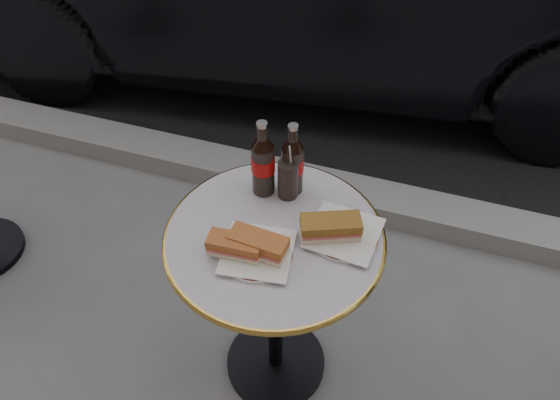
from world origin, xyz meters
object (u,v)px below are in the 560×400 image
(bistro_table, at_px, (275,309))
(plate_left, at_px, (258,253))
(plate_right, at_px, (344,235))
(cola_bottle_right, at_px, (293,159))
(cola_glass, at_px, (288,179))
(cola_bottle_left, at_px, (263,158))

(bistro_table, relative_size, plate_left, 3.75)
(plate_right, bearing_deg, cola_bottle_right, 145.46)
(plate_left, height_order, plate_right, same)
(cola_bottle_right, distance_m, cola_glass, 0.06)
(plate_left, relative_size, plate_right, 0.99)
(bistro_table, height_order, cola_bottle_right, cola_bottle_right)
(bistro_table, xyz_separation_m, cola_bottle_left, (-0.09, 0.16, 0.49))
(cola_bottle_right, bearing_deg, plate_right, -34.54)
(bistro_table, distance_m, plate_left, 0.38)
(plate_left, distance_m, cola_bottle_left, 0.28)
(cola_glass, bearing_deg, cola_bottle_left, -177.05)
(plate_left, height_order, cola_bottle_left, cola_bottle_left)
(cola_bottle_left, height_order, cola_bottle_right, cola_bottle_left)
(plate_left, height_order, cola_glass, cola_glass)
(plate_right, xyz_separation_m, cola_bottle_right, (-0.19, 0.13, 0.11))
(plate_left, xyz_separation_m, cola_bottle_left, (-0.07, 0.24, 0.12))
(plate_right, distance_m, cola_bottle_right, 0.26)
(cola_glass, bearing_deg, plate_right, -28.39)
(plate_left, bearing_deg, cola_bottle_right, 87.54)
(bistro_table, bearing_deg, plate_right, 16.73)
(cola_bottle_right, bearing_deg, plate_left, -92.46)
(plate_left, distance_m, plate_right, 0.25)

